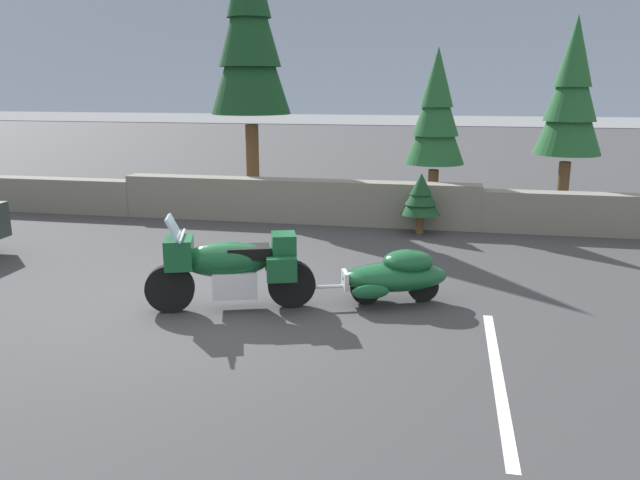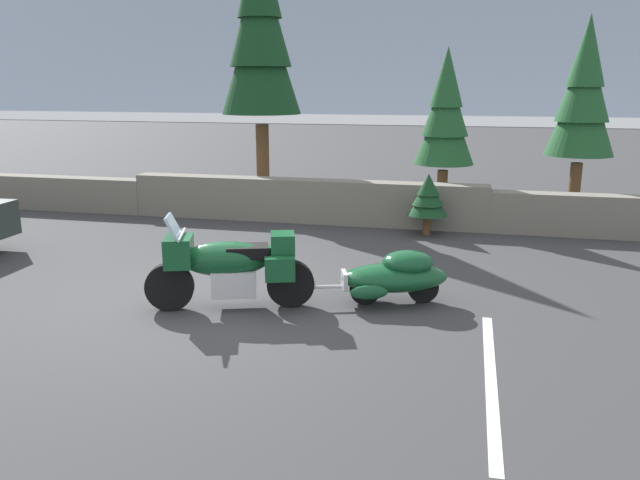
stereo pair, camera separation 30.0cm
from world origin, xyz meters
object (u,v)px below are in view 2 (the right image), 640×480
at_px(pine_tree_secondary, 584,94).
at_px(pine_tree_far_right, 446,113).
at_px(touring_motorcycle, 229,265).
at_px(car_shaped_trailer, 395,275).
at_px(pine_tree_tall, 260,27).

distance_m(pine_tree_secondary, pine_tree_far_right, 3.01).
relative_size(touring_motorcycle, car_shaped_trailer, 1.02).
bearing_deg(pine_tree_secondary, touring_motorcycle, -126.69).
bearing_deg(touring_motorcycle, pine_tree_far_right, 69.61).
distance_m(touring_motorcycle, pine_tree_tall, 8.89).
xyz_separation_m(touring_motorcycle, pine_tree_far_right, (2.54, 6.84, 1.77)).
bearing_deg(touring_motorcycle, pine_tree_tall, 105.01).
bearing_deg(pine_tree_secondary, pine_tree_far_right, -170.05).
bearing_deg(pine_tree_far_right, touring_motorcycle, -110.39).
height_order(car_shaped_trailer, pine_tree_tall, pine_tree_tall).
height_order(car_shaped_trailer, pine_tree_secondary, pine_tree_secondary).
distance_m(pine_tree_tall, pine_tree_far_right, 5.12).
distance_m(car_shaped_trailer, pine_tree_tall, 9.15).
bearing_deg(pine_tree_secondary, car_shaped_trailer, -116.41).
xyz_separation_m(car_shaped_trailer, pine_tree_secondary, (3.29, 6.63, 2.40)).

